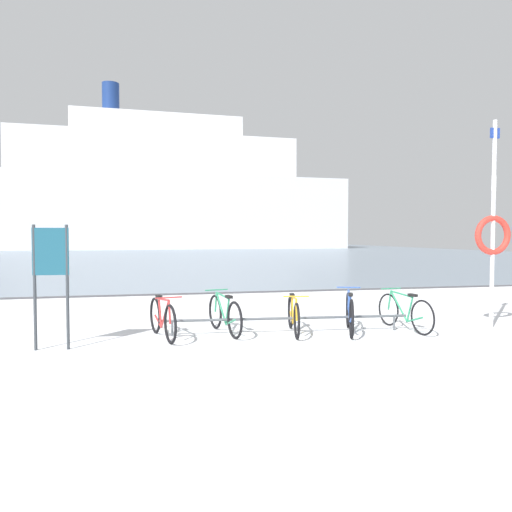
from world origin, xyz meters
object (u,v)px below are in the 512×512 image
object	(u,v)px
bicycle_4	(404,312)
info_sign	(51,265)
bicycle_1	(224,315)
bicycle_3	(350,313)
rescue_post	(493,230)
ferry_ship	(164,195)
bicycle_2	(293,315)
bicycle_0	(162,318)

from	to	relation	value
bicycle_4	info_sign	world-z (taller)	info_sign
info_sign	bicycle_1	bearing A→B (deg)	13.14
bicycle_3	info_sign	world-z (taller)	info_sign
bicycle_1	rescue_post	size ratio (longest dim) A/B	0.41
ferry_ship	bicycle_3	bearing A→B (deg)	-88.43
bicycle_2	bicycle_4	world-z (taller)	bicycle_4
bicycle_4	ferry_ship	xyz separation A→B (m)	(-2.84, 62.50, 7.41)
bicycle_1	bicycle_2	distance (m)	1.28
info_sign	rescue_post	xyz separation A→B (m)	(8.11, 0.10, 0.57)
bicycle_3	rescue_post	bearing A→B (deg)	-3.13
bicycle_1	ferry_ship	distance (m)	62.52
bicycle_3	ferry_ship	bearing A→B (deg)	91.57
bicycle_1	rescue_post	bearing A→B (deg)	-6.28
bicycle_0	bicycle_2	distance (m)	2.39
bicycle_1	bicycle_2	world-z (taller)	bicycle_1
bicycle_3	bicycle_0	bearing A→B (deg)	176.10
bicycle_0	bicycle_1	xyz separation A→B (m)	(1.14, 0.18, -0.00)
ferry_ship	bicycle_2	bearing A→B (deg)	-89.39
bicycle_2	bicycle_3	xyz separation A→B (m)	(1.05, -0.15, 0.02)
bicycle_4	info_sign	xyz separation A→B (m)	(-6.31, -0.25, 1.00)
bicycle_0	info_sign	bearing A→B (deg)	-164.26
bicycle_2	bicycle_4	size ratio (longest dim) A/B	0.98
bicycle_3	rescue_post	size ratio (longest dim) A/B	0.41
bicycle_0	ferry_ship	world-z (taller)	ferry_ship
bicycle_0	info_sign	distance (m)	2.06
ferry_ship	rescue_post	bearing A→B (deg)	-85.77
bicycle_4	ferry_ship	distance (m)	63.00
bicycle_3	info_sign	xyz separation A→B (m)	(-5.18, -0.26, 0.98)
rescue_post	bicycle_4	bearing A→B (deg)	175.02
bicycle_1	bicycle_4	world-z (taller)	bicycle_1
bicycle_0	info_sign	xyz separation A→B (m)	(-1.74, -0.49, 1.00)
info_sign	rescue_post	world-z (taller)	rescue_post
bicycle_2	rescue_post	bearing A→B (deg)	-4.41
bicycle_0	bicycle_2	xyz separation A→B (m)	(2.39, -0.09, -0.01)
bicycle_1	info_sign	world-z (taller)	info_sign
bicycle_2	bicycle_0	bearing A→B (deg)	177.89
ferry_ship	bicycle_0	bearing A→B (deg)	-91.59
info_sign	bicycle_3	bearing A→B (deg)	2.82
bicycle_0	info_sign	world-z (taller)	info_sign
bicycle_4	ferry_ship	bearing A→B (deg)	92.60
bicycle_4	info_sign	size ratio (longest dim) A/B	0.84
bicycle_4	ferry_ship	size ratio (longest dim) A/B	0.03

